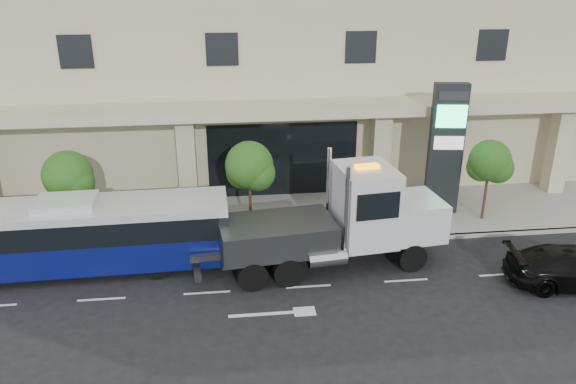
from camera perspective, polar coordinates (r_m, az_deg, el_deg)
name	(u,v)px	position (r m, az deg, el deg)	size (l,w,h in m)	color
ground	(303,268)	(23.88, 1.55, -7.71)	(120.00, 120.00, 0.00)	black
sidewalk	(289,217)	(28.26, 0.13, -2.58)	(120.00, 6.00, 0.15)	gray
curb	(297,245)	(25.58, 0.92, -5.36)	(120.00, 0.30, 0.15)	gray
tree_left	(69,179)	(26.57, -21.38, 1.27)	(2.27, 2.20, 4.22)	#422B19
tree_mid	(250,169)	(25.61, -3.89, 2.40)	(2.28, 2.20, 4.38)	#422B19
tree_right	(490,164)	(28.57, 19.84, 2.73)	(2.10, 2.00, 4.04)	#422B19
city_bus	(71,235)	(24.57, -21.22, -4.07)	(12.88, 3.06, 3.24)	black
tow_truck	(343,222)	(23.34, 5.56, -3.05)	(10.68, 3.62, 4.84)	#2D3033
black_sedan	(576,267)	(25.06, 27.24, -6.81)	(2.20, 5.42, 1.57)	black
signage_pylon	(446,149)	(28.70, 15.72, 4.25)	(1.70, 0.83, 6.57)	black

